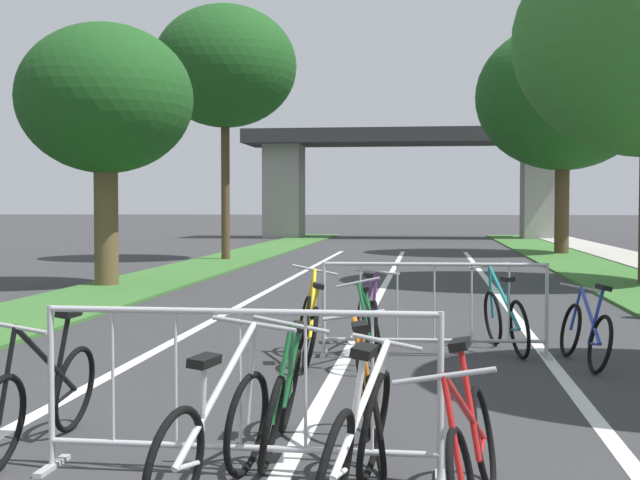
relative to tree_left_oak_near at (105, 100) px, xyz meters
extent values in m
cube|color=#386B2D|center=(0.54, 5.67, -3.80)|extent=(2.18, 51.92, 0.05)
cube|color=#386B2D|center=(10.80, 5.67, -3.80)|extent=(2.18, 51.92, 0.05)
cube|color=silver|center=(5.67, -0.55, -3.82)|extent=(0.14, 30.04, 0.01)
cube|color=silver|center=(7.89, -0.55, -3.82)|extent=(0.14, 30.04, 0.01)
cube|color=silver|center=(3.45, -0.55, -3.82)|extent=(0.14, 30.04, 0.01)
cube|color=#2D2D30|center=(5.67, 27.34, 1.29)|extent=(16.69, 3.98, 0.70)
cube|color=gray|center=(-0.80, 27.34, -1.44)|extent=(1.86, 2.40, 4.76)
cube|color=gray|center=(12.14, 27.34, -1.44)|extent=(1.86, 2.40, 4.76)
cylinder|color=brown|center=(0.00, 0.00, -2.57)|extent=(0.49, 0.49, 2.52)
ellipsoid|color=#194719|center=(0.00, 0.00, 0.04)|extent=(3.59, 3.59, 3.05)
cylinder|color=#4C3823|center=(0.47, 8.73, -1.70)|extent=(0.26, 0.26, 4.25)
ellipsoid|color=#194719|center=(0.47, 8.73, 2.04)|extent=(4.32, 4.32, 3.67)
cylinder|color=#4C3823|center=(11.08, 13.29, -2.25)|extent=(0.49, 0.49, 3.16)
ellipsoid|color=#194719|center=(11.08, 13.29, 1.53)|extent=(5.88, 5.88, 5.00)
cylinder|color=#ADADB2|center=(4.19, -12.09, -3.30)|extent=(0.04, 0.04, 1.05)
cube|color=#ADADB2|center=(4.19, -12.09, -3.81)|extent=(0.06, 0.44, 0.03)
cylinder|color=#ADADB2|center=(6.66, -12.12, -3.30)|extent=(0.04, 0.04, 1.05)
cylinder|color=#ADADB2|center=(5.42, -12.10, -2.80)|extent=(2.47, 0.07, 0.04)
cylinder|color=#ADADB2|center=(5.42, -12.10, -3.65)|extent=(2.47, 0.07, 0.04)
cylinder|color=#ADADB2|center=(4.60, -12.10, -3.21)|extent=(0.02, 0.02, 0.87)
cylinder|color=#ADADB2|center=(5.01, -12.10, -3.21)|extent=(0.02, 0.02, 0.87)
cylinder|color=#ADADB2|center=(5.42, -12.10, -3.21)|extent=(0.02, 0.02, 0.87)
cylinder|color=#ADADB2|center=(5.83, -12.11, -3.21)|extent=(0.02, 0.02, 0.87)
cylinder|color=#ADADB2|center=(6.25, -12.11, -3.21)|extent=(0.02, 0.02, 0.87)
cylinder|color=#ADADB2|center=(5.42, -7.63, -3.30)|extent=(0.04, 0.04, 1.05)
cube|color=#ADADB2|center=(5.42, -7.63, -3.81)|extent=(0.08, 0.44, 0.03)
cylinder|color=#ADADB2|center=(7.88, -7.51, -3.30)|extent=(0.04, 0.04, 1.05)
cube|color=#ADADB2|center=(7.88, -7.51, -3.81)|extent=(0.08, 0.44, 0.03)
cylinder|color=#ADADB2|center=(6.65, -7.57, -2.80)|extent=(2.47, 0.15, 0.04)
cylinder|color=#ADADB2|center=(6.65, -7.57, -3.65)|extent=(2.47, 0.15, 0.04)
cylinder|color=#ADADB2|center=(5.83, -7.61, -3.21)|extent=(0.02, 0.02, 0.87)
cylinder|color=#ADADB2|center=(6.24, -7.59, -3.21)|extent=(0.02, 0.02, 0.87)
cylinder|color=#ADADB2|center=(6.65, -7.57, -3.21)|extent=(0.02, 0.02, 0.87)
cylinder|color=#ADADB2|center=(7.06, -7.55, -3.21)|extent=(0.02, 0.02, 0.87)
cylinder|color=#ADADB2|center=(7.47, -7.53, -3.21)|extent=(0.02, 0.02, 0.87)
torus|color=black|center=(5.57, -11.04, -3.51)|extent=(0.19, 0.63, 0.63)
torus|color=black|center=(5.61, -12.03, -3.51)|extent=(0.19, 0.63, 0.63)
cylinder|color=#1E7238|center=(5.65, -11.51, -3.20)|extent=(0.20, 0.96, 0.66)
cylinder|color=#1E7238|center=(5.62, -11.32, -3.28)|extent=(0.15, 0.12, 0.57)
cylinder|color=#1E7238|center=(5.57, -11.20, -3.54)|extent=(0.03, 0.32, 0.07)
cylinder|color=#1E7238|center=(5.67, -12.01, -3.20)|extent=(0.16, 0.10, 0.63)
cube|color=black|center=(5.68, -11.29, -3.00)|extent=(0.12, 0.24, 0.07)
cylinder|color=#99999E|center=(5.73, -11.98, -2.89)|extent=(0.48, 0.05, 0.12)
torus|color=black|center=(7.57, -7.66, -3.50)|extent=(0.25, 0.66, 0.66)
torus|color=black|center=(7.36, -6.67, -3.50)|extent=(0.25, 0.66, 0.66)
cylinder|color=#197A7F|center=(7.44, -7.19, -3.18)|extent=(0.31, 0.96, 0.67)
cylinder|color=#197A7F|center=(7.49, -7.38, -3.25)|extent=(0.10, 0.13, 0.59)
cylinder|color=#197A7F|center=(7.54, -7.50, -3.52)|extent=(0.09, 0.33, 0.08)
cylinder|color=#197A7F|center=(7.33, -6.70, -3.18)|extent=(0.10, 0.11, 0.64)
cube|color=black|center=(7.46, -7.42, -2.96)|extent=(0.15, 0.26, 0.06)
cylinder|color=#99999E|center=(7.30, -6.73, -2.86)|extent=(0.49, 0.13, 0.08)
torus|color=black|center=(6.12, -13.19, -3.48)|extent=(0.25, 0.71, 0.70)
torus|color=black|center=(6.26, -12.16, -3.48)|extent=(0.25, 0.71, 0.70)
cylinder|color=silver|center=(6.23, -12.71, -3.21)|extent=(0.26, 1.00, 0.56)
cylinder|color=silver|center=(6.21, -12.90, -3.21)|extent=(0.15, 0.14, 0.65)
cylinder|color=silver|center=(6.14, -13.03, -3.50)|extent=(0.06, 0.34, 0.08)
cylinder|color=silver|center=(6.30, -12.19, -3.21)|extent=(0.13, 0.11, 0.53)
cube|color=black|center=(6.26, -12.95, -2.88)|extent=(0.14, 0.25, 0.07)
cylinder|color=#99999E|center=(6.34, -12.22, -2.95)|extent=(0.42, 0.08, 0.10)
torus|color=black|center=(6.26, -12.04, -3.51)|extent=(0.22, 0.65, 0.64)
torus|color=black|center=(6.12, -11.09, -3.51)|extent=(0.22, 0.65, 0.64)
cylinder|color=orange|center=(6.16, -11.60, -3.22)|extent=(0.26, 0.92, 0.61)
cylinder|color=orange|center=(6.19, -11.78, -3.24)|extent=(0.13, 0.13, 0.64)
cylinder|color=orange|center=(6.24, -11.89, -3.53)|extent=(0.07, 0.31, 0.08)
cylinder|color=orange|center=(6.09, -11.12, -3.22)|extent=(0.12, 0.11, 0.58)
cube|color=black|center=(6.15, -11.82, -2.92)|extent=(0.14, 0.25, 0.06)
cylinder|color=#99999E|center=(6.05, -11.15, -2.93)|extent=(0.45, 0.09, 0.09)
torus|color=black|center=(5.29, -13.08, -3.50)|extent=(0.23, 0.67, 0.66)
torus|color=black|center=(5.47, -12.11, -3.50)|extent=(0.23, 0.67, 0.66)
cylinder|color=#B7B7BC|center=(5.41, -12.63, -3.18)|extent=(0.28, 0.94, 0.67)
cylinder|color=#B7B7BC|center=(5.37, -12.81, -3.26)|extent=(0.10, 0.13, 0.58)
cylinder|color=#B7B7BC|center=(5.32, -12.93, -3.52)|extent=(0.08, 0.32, 0.08)
cylinder|color=#B7B7BC|center=(5.50, -12.14, -3.18)|extent=(0.10, 0.11, 0.64)
cube|color=black|center=(5.39, -12.85, -2.97)|extent=(0.15, 0.25, 0.06)
cylinder|color=#99999E|center=(5.53, -12.17, -2.86)|extent=(0.54, 0.13, 0.09)
torus|color=black|center=(3.98, -11.21, -3.50)|extent=(0.16, 0.65, 0.65)
cylinder|color=black|center=(4.00, -11.73, -3.20)|extent=(0.09, 1.06, 0.64)
cylinder|color=black|center=(4.01, -11.52, -3.23)|extent=(0.15, 0.12, 0.66)
cylinder|color=black|center=(3.97, -11.39, -3.53)|extent=(0.05, 0.35, 0.08)
cylinder|color=black|center=(3.98, -12.27, -3.20)|extent=(0.14, 0.09, 0.61)
cube|color=black|center=(4.06, -11.49, -2.90)|extent=(0.11, 0.24, 0.06)
cylinder|color=#99999E|center=(4.03, -12.25, -2.90)|extent=(0.42, 0.04, 0.09)
torus|color=black|center=(6.91, -12.18, -3.52)|extent=(0.25, 0.64, 0.62)
cylinder|color=red|center=(6.78, -12.64, -3.25)|extent=(0.30, 0.96, 0.58)
cylinder|color=red|center=(6.81, -12.45, -3.24)|extent=(0.16, 0.14, 0.64)
cylinder|color=red|center=(6.89, -12.34, -3.54)|extent=(0.07, 0.33, 0.07)
cylinder|color=red|center=(6.70, -13.14, -3.25)|extent=(0.14, 0.11, 0.55)
cube|color=black|center=(6.76, -12.41, -2.93)|extent=(0.14, 0.25, 0.07)
cylinder|color=#99999E|center=(6.66, -13.11, -2.97)|extent=(0.51, 0.11, 0.12)
torus|color=black|center=(8.28, -8.43, -3.52)|extent=(0.24, 0.62, 0.60)
torus|color=black|center=(8.15, -7.44, -3.52)|extent=(0.24, 0.62, 0.60)
cylinder|color=#1E389E|center=(8.27, -7.95, -3.29)|extent=(0.07, 0.98, 0.51)
cylinder|color=#1E389E|center=(8.30, -8.14, -3.27)|extent=(0.18, 0.10, 0.60)
cylinder|color=#1E389E|center=(8.26, -8.27, -3.55)|extent=(0.08, 0.33, 0.07)
cylinder|color=#1E389E|center=(8.21, -7.45, -3.29)|extent=(0.14, 0.08, 0.48)
cube|color=black|center=(8.36, -8.17, -2.98)|extent=(0.14, 0.25, 0.07)
cylinder|color=#99999E|center=(8.26, -7.47, -3.05)|extent=(0.46, 0.09, 0.12)
torus|color=black|center=(5.77, -6.64, -3.51)|extent=(0.22, 0.64, 0.63)
torus|color=black|center=(5.95, -7.62, -3.51)|extent=(0.22, 0.64, 0.63)
cylinder|color=#662884|center=(5.89, -7.10, -3.20)|extent=(0.28, 0.96, 0.66)
cylinder|color=#662884|center=(5.85, -6.91, -3.27)|extent=(0.09, 0.13, 0.59)
cylinder|color=#662884|center=(5.80, -6.80, -3.54)|extent=(0.08, 0.33, 0.07)
cylinder|color=#662884|center=(5.98, -7.59, -3.20)|extent=(0.10, 0.11, 0.63)
cube|color=black|center=(5.87, -6.87, -2.98)|extent=(0.15, 0.26, 0.06)
cylinder|color=#99999E|center=(6.01, -7.56, -2.89)|extent=(0.52, 0.12, 0.08)
torus|color=black|center=(5.39, -8.62, -3.49)|extent=(0.31, 0.69, 0.67)
torus|color=black|center=(5.17, -7.56, -3.49)|extent=(0.31, 0.69, 0.67)
cylinder|color=gold|center=(5.35, -8.10, -3.18)|extent=(0.13, 1.06, 0.66)
cylinder|color=gold|center=(5.38, -8.31, -3.26)|extent=(0.17, 0.10, 0.57)
cylinder|color=gold|center=(5.35, -8.45, -3.52)|extent=(0.11, 0.35, 0.08)
cylinder|color=gold|center=(5.24, -7.57, -3.18)|extent=(0.17, 0.06, 0.63)
cube|color=black|center=(5.44, -8.33, -2.98)|extent=(0.15, 0.26, 0.07)
cylinder|color=#99999E|center=(5.31, -7.59, -2.87)|extent=(0.51, 0.13, 0.13)
torus|color=black|center=(5.99, -7.58, -3.52)|extent=(0.17, 0.62, 0.62)
torus|color=black|center=(6.00, -8.57, -3.52)|extent=(0.17, 0.62, 0.62)
cylinder|color=#1E7238|center=(5.93, -8.05, -3.22)|extent=(0.16, 0.97, 0.63)
cylinder|color=#1E7238|center=(5.95, -7.86, -3.31)|extent=(0.16, 0.12, 0.51)
cylinder|color=#1E7238|center=(6.00, -7.74, -3.54)|extent=(0.04, 0.32, 0.07)
cylinder|color=#1E7238|center=(5.94, -8.55, -3.22)|extent=(0.17, 0.09, 0.60)
cube|color=black|center=(5.89, -7.83, -3.06)|extent=(0.11, 0.24, 0.07)
cylinder|color=#99999E|center=(5.87, -8.52, -2.92)|extent=(0.45, 0.03, 0.12)
camera|label=1|loc=(6.58, -17.43, -2.14)|focal=49.48mm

